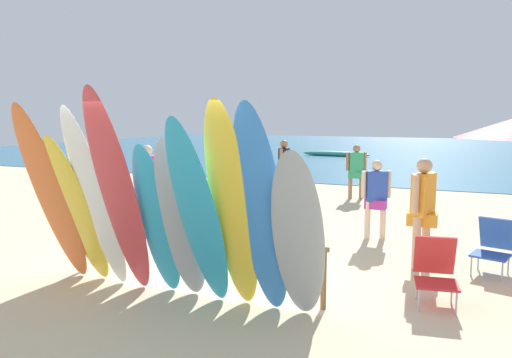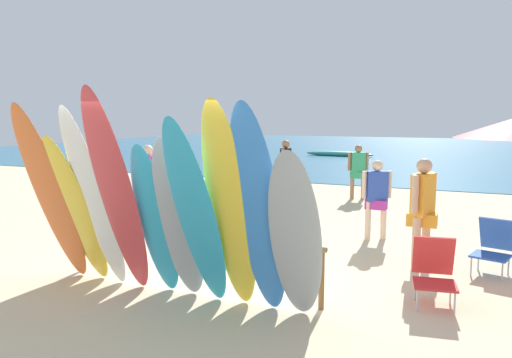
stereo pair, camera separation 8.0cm
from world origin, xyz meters
The scene contains 21 objects.
ground centered at (0.00, 14.00, 0.00)m, with size 60.00×60.00×0.00m, color beige.
ocean_water centered at (0.00, 30.72, 0.01)m, with size 60.00×40.00×0.02m, color teal.
surfboard_rack centered at (0.00, 0.00, 0.63)m, with size 3.87×0.07×0.78m.
surfboard_orange_0 centered at (-1.72, -0.68, 1.26)m, with size 0.56×0.06×2.70m, color orange.
surfboard_yellow_1 centered at (-1.38, -0.58, 1.06)m, with size 0.57×0.08×2.26m, color yellow.
surfboard_white_2 centered at (-0.99, -0.66, 1.24)m, with size 0.48×0.07×2.62m, color white.
surfboard_red_3 centered at (-0.57, -0.72, 1.35)m, with size 0.52×0.06×2.86m, color #D13D42.
surfboard_teal_4 centered at (-0.16, -0.50, 1.01)m, with size 0.49×0.07×2.12m, color #289EC6.
surfboard_grey_5 centered at (0.19, -0.51, 1.06)m, with size 0.57×0.08×2.21m, color #999EA3.
surfboard_teal_6 centered at (0.58, -0.73, 1.18)m, with size 0.52×0.07×2.55m, color #289EC6.
surfboard_yellow_7 centered at (0.97, -0.64, 1.27)m, with size 0.52×0.08×2.69m, color yellow.
surfboard_blue_8 centered at (1.33, -0.64, 1.25)m, with size 0.55×0.06×2.64m, color #337AD1.
surfboard_grey_9 centered at (1.75, -0.60, 1.01)m, with size 0.58×0.06×2.16m, color #999EA3.
beachgoer_midbeach centered at (0.57, 8.15, 0.89)m, with size 0.55×0.33×1.54m.
beachgoer_by_water centered at (-1.34, 7.41, 0.96)m, with size 0.43×0.63×1.67m.
beachgoer_strolling centered at (-2.79, 2.94, 1.00)m, with size 0.45×0.65×1.74m.
beachgoer_photographing centered at (1.86, 3.72, 0.88)m, with size 0.52×0.36×1.52m.
beachgoer_near_rack centered at (2.82, 2.23, 0.98)m, with size 0.44×0.61×1.71m.
beach_chair_red centered at (3.84, 2.41, 0.43)m, with size 0.67×0.80×0.82m.
beach_chair_blue centered at (3.10, 0.77, 0.43)m, with size 0.60×0.72×0.83m.
distant_boat centered at (-3.59, 22.53, 0.15)m, with size 4.13×0.93×0.33m.
Camera 1 is at (3.36, -5.52, 2.33)m, focal length 34.04 mm.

